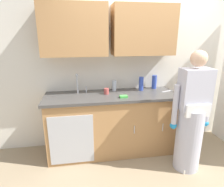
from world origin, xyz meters
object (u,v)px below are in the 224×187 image
at_px(bottle_soap, 114,85).
at_px(person_at_sink, 191,122).
at_px(bottle_cleaner_spray, 154,82).
at_px(knife_on_counter, 168,91).
at_px(bottle_water_short, 141,84).
at_px(cup_by_sink, 106,91).
at_px(sink, 81,97).
at_px(sponge, 124,97).

bearing_deg(bottle_soap, person_at_sink, -41.22).
xyz_separation_m(bottle_cleaner_spray, knife_on_counter, (0.16, -0.19, -0.11)).
bearing_deg(bottle_water_short, bottle_soap, 173.97).
distance_m(bottle_cleaner_spray, cup_by_sink, 0.84).
distance_m(sink, bottle_cleaner_spray, 1.22).
relative_size(sink, knife_on_counter, 2.08).
bearing_deg(sponge, bottle_soap, 100.70).
relative_size(bottle_water_short, knife_on_counter, 0.90).
bearing_deg(bottle_water_short, sink, -171.92).
xyz_separation_m(sink, bottle_water_short, (0.95, 0.14, 0.12)).
relative_size(person_at_sink, knife_on_counter, 6.75).
xyz_separation_m(sink, bottle_cleaner_spray, (1.20, 0.21, 0.12)).
bearing_deg(bottle_water_short, bottle_cleaner_spray, 17.17).
xyz_separation_m(sink, knife_on_counter, (1.36, 0.02, 0.02)).
xyz_separation_m(bottle_cleaner_spray, bottle_soap, (-0.67, -0.03, -0.02)).
bearing_deg(person_at_sink, sink, 157.19).
relative_size(person_at_sink, bottle_water_short, 7.46).
height_order(person_at_sink, sponge, person_at_sink).
height_order(bottle_water_short, cup_by_sink, bottle_water_short).
bearing_deg(cup_by_sink, sink, -176.28).
height_order(sink, bottle_cleaner_spray, sink).
relative_size(bottle_soap, sponge, 1.56).
bearing_deg(knife_on_counter, sponge, -4.22).
bearing_deg(sink, knife_on_counter, 0.94).
height_order(bottle_cleaner_spray, knife_on_counter, bottle_cleaner_spray).
bearing_deg(knife_on_counter, bottle_water_short, -34.77).
relative_size(person_at_sink, cup_by_sink, 18.79).
xyz_separation_m(bottle_water_short, knife_on_counter, (0.41, -0.11, -0.11)).
distance_m(person_at_sink, cup_by_sink, 1.24).
bearing_deg(knife_on_counter, bottle_soap, -30.06).
distance_m(sink, sponge, 0.63).
distance_m(bottle_cleaner_spray, bottle_soap, 0.67).
height_order(sink, knife_on_counter, sink).
bearing_deg(knife_on_counter, sink, -18.40).
relative_size(bottle_cleaner_spray, sponge, 1.97).
xyz_separation_m(sink, bottle_soap, (0.53, 0.18, 0.10)).
xyz_separation_m(person_at_sink, knife_on_counter, (-0.05, 0.62, 0.25)).
distance_m(person_at_sink, bottle_water_short, 0.94).
bearing_deg(bottle_cleaner_spray, sink, -170.01).
height_order(person_at_sink, cup_by_sink, person_at_sink).
bearing_deg(person_at_sink, sponge, 153.28).
bearing_deg(bottle_cleaner_spray, bottle_soap, -177.34).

